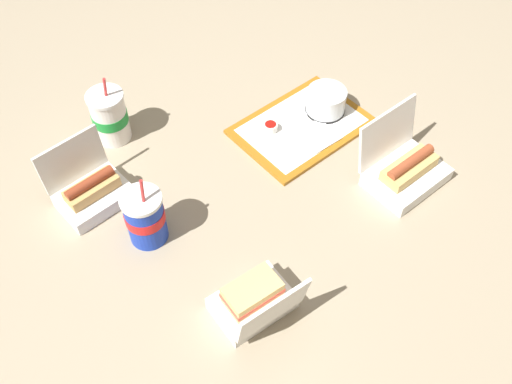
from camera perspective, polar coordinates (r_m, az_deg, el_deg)
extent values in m
plane|color=gray|center=(1.50, 1.24, 0.06)|extent=(3.20, 3.20, 0.00)
cube|color=#A56619|center=(1.66, 4.59, 6.53)|extent=(0.41, 0.33, 0.01)
cube|color=white|center=(1.65, 4.61, 6.69)|extent=(0.36, 0.28, 0.00)
cylinder|color=black|center=(1.70, 6.91, 8.19)|extent=(0.12, 0.12, 0.01)
cylinder|color=#BC7084|center=(1.69, 7.00, 8.84)|extent=(0.09, 0.09, 0.05)
cylinder|color=silver|center=(1.68, 7.03, 9.09)|extent=(0.11, 0.11, 0.07)
cylinder|color=white|center=(1.63, 1.46, 6.49)|extent=(0.04, 0.04, 0.02)
cylinder|color=#9E140F|center=(1.62, 1.46, 6.74)|extent=(0.03, 0.03, 0.01)
cube|color=white|center=(1.63, 6.17, 5.62)|extent=(0.11, 0.11, 0.00)
cube|color=white|center=(1.67, 3.38, 7.53)|extent=(0.11, 0.04, 0.00)
cube|color=white|center=(1.52, -15.80, -0.54)|extent=(0.20, 0.17, 0.04)
cube|color=white|center=(1.51, -17.96, 3.04)|extent=(0.18, 0.06, 0.13)
cube|color=tan|center=(1.49, -16.09, 0.32)|extent=(0.15, 0.09, 0.03)
cylinder|color=brown|center=(1.47, -16.29, 0.90)|extent=(0.13, 0.06, 0.03)
cylinder|color=yellow|center=(1.47, -16.37, 1.13)|extent=(0.11, 0.03, 0.01)
cube|color=white|center=(1.30, -0.36, -11.01)|extent=(0.19, 0.14, 0.04)
cube|color=white|center=(1.20, 1.73, -11.81)|extent=(0.18, 0.05, 0.12)
cube|color=#DBB770|center=(1.27, -0.36, -10.38)|extent=(0.13, 0.09, 0.02)
cube|color=#D64C38|center=(1.26, -0.37, -10.03)|extent=(0.13, 0.09, 0.01)
cube|color=#DBB770|center=(1.24, -0.37, -9.68)|extent=(0.13, 0.09, 0.02)
cube|color=white|center=(1.56, 14.79, 1.46)|extent=(0.23, 0.18, 0.04)
cube|color=white|center=(1.52, 13.00, 5.69)|extent=(0.21, 0.07, 0.15)
cube|color=tan|center=(1.53, 15.06, 2.33)|extent=(0.17, 0.09, 0.03)
cylinder|color=#9E4728|center=(1.51, 15.24, 2.93)|extent=(0.15, 0.05, 0.03)
cylinder|color=yellow|center=(1.51, 15.32, 3.16)|extent=(0.13, 0.03, 0.01)
cylinder|color=white|center=(1.63, -14.39, 7.19)|extent=(0.10, 0.10, 0.15)
cylinder|color=#198C33|center=(1.63, -14.42, 7.32)|extent=(0.10, 0.10, 0.03)
cylinder|color=white|center=(1.58, -14.94, 9.21)|extent=(0.10, 0.10, 0.01)
cylinder|color=red|center=(1.56, -14.86, 10.10)|extent=(0.01, 0.02, 0.06)
cylinder|color=#1938B7|center=(1.38, -10.99, -2.65)|extent=(0.09, 0.09, 0.14)
cylinder|color=red|center=(1.37, -11.08, -2.30)|extent=(0.10, 0.10, 0.03)
cylinder|color=white|center=(1.33, -11.47, -0.75)|extent=(0.10, 0.10, 0.01)
cylinder|color=red|center=(1.30, -11.31, 0.11)|extent=(0.01, 0.02, 0.06)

